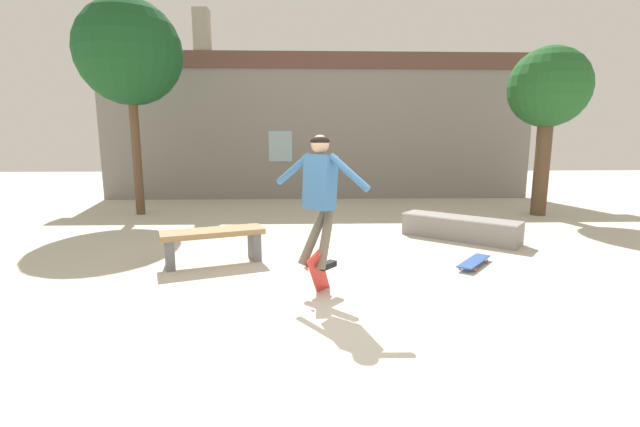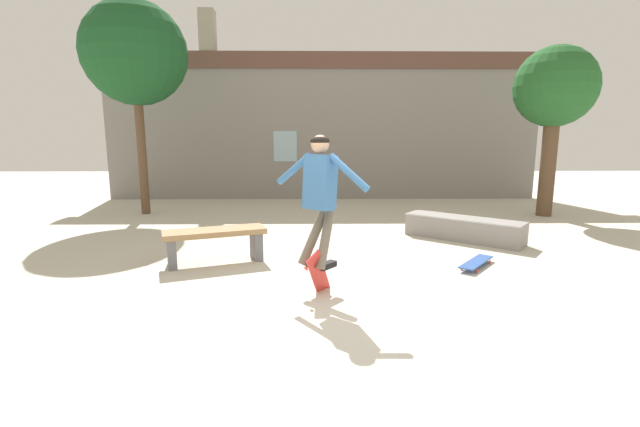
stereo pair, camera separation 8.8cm
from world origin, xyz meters
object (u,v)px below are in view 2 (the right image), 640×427
at_px(park_bench, 215,239).
at_px(skateboard_resting, 476,262).
at_px(tree_left, 135,54).
at_px(skater, 320,189).
at_px(skate_ledge, 463,229).
at_px(skateboard_flipping, 319,276).
at_px(tree_right, 555,90).

height_order(park_bench, skateboard_resting, park_bench).
bearing_deg(tree_left, skater, -52.70).
height_order(tree_left, park_bench, tree_left).
relative_size(skate_ledge, skateboard_flipping, 2.56).
xyz_separation_m(tree_right, skater, (-5.46, -5.11, -1.67)).
distance_m(park_bench, skate_ledge, 4.42).
relative_size(tree_left, skateboard_flipping, 6.57).
distance_m(tree_left, skater, 7.39).
xyz_separation_m(tree_right, skateboard_resting, (-3.19, -4.12, -2.85)).
relative_size(park_bench, skateboard_flipping, 2.04).
bearing_deg(tree_left, skateboard_resting, -35.01).
xyz_separation_m(tree_right, park_bench, (-7.00, -3.86, -2.56)).
distance_m(park_bench, skateboard_flipping, 2.02).
xyz_separation_m(skateboard_flipping, skateboard_resting, (2.28, 1.06, -0.15)).
height_order(tree_right, park_bench, tree_right).
bearing_deg(skater, tree_right, -7.50).
bearing_deg(skateboard_resting, tree_left, 94.54).
relative_size(skater, skateboard_flipping, 2.07).
bearing_deg(tree_left, park_bench, -57.96).
bearing_deg(skateboard_flipping, tree_left, 55.22).
bearing_deg(park_bench, skateboard_resting, -24.47).
xyz_separation_m(tree_left, park_bench, (2.68, -4.28, -3.40)).
xyz_separation_m(tree_right, skate_ledge, (-2.81, -2.46, -2.71)).
height_order(park_bench, skater, skater).
distance_m(skate_ledge, skater, 3.89).
xyz_separation_m(tree_left, skate_ledge, (6.87, -2.88, -3.55)).
bearing_deg(skateboard_resting, park_bench, 125.56).
bearing_deg(skate_ledge, park_bench, -121.87).
bearing_deg(skater, skateboard_resting, -27.12).
bearing_deg(skateboard_flipping, skater, 7.96).
distance_m(tree_right, skateboard_flipping, 8.01).
bearing_deg(tree_right, park_bench, -151.12).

